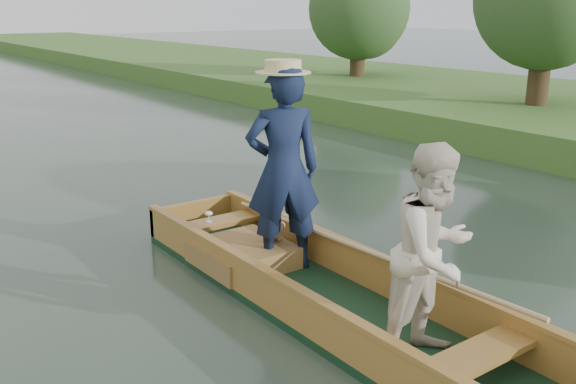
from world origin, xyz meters
TOP-DOWN VIEW (x-y plane):
  - ground at (0.00, 0.00)m, footprint 120.00×120.00m
  - trees_far at (2.29, 9.12)m, footprint 22.72×11.31m
  - punt at (0.04, -0.01)m, footprint 1.15×5.00m

SIDE VIEW (x-z plane):
  - ground at x=0.00m, z-range 0.00..0.00m
  - punt at x=0.04m, z-range -0.39..1.72m
  - trees_far at x=2.29m, z-range 0.36..4.62m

